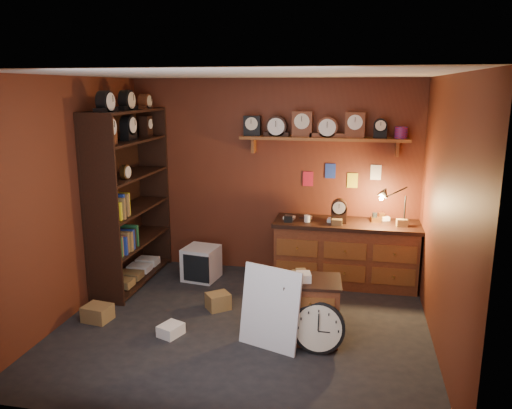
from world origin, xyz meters
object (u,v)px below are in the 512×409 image
(big_round_clock, at_px, (319,328))
(workbench, at_px, (346,249))
(low_cabinet, at_px, (312,307))
(shelving_unit, at_px, (127,191))

(big_round_clock, bearing_deg, workbench, 83.84)
(workbench, height_order, big_round_clock, workbench)
(workbench, height_order, low_cabinet, workbench)
(low_cabinet, distance_m, big_round_clock, 0.29)
(shelving_unit, xyz_separation_m, big_round_clock, (2.64, -1.39, -1.00))
(shelving_unit, relative_size, workbench, 1.36)
(shelving_unit, xyz_separation_m, workbench, (2.84, 0.49, -0.78))
(workbench, distance_m, big_round_clock, 1.90)
(workbench, xyz_separation_m, big_round_clock, (-0.20, -1.88, -0.22))
(shelving_unit, relative_size, big_round_clock, 4.90)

